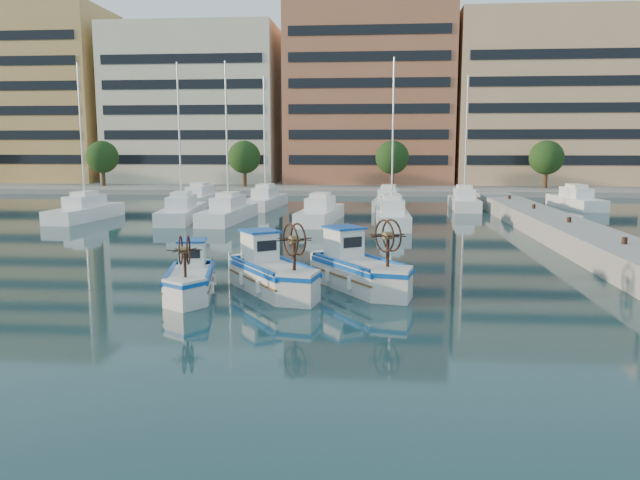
# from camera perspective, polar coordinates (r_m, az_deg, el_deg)

# --- Properties ---
(ground) EXTENTS (300.00, 300.00, 0.00)m
(ground) POSITION_cam_1_polar(r_m,az_deg,el_deg) (22.97, -0.09, -5.19)
(ground) COLOR #193B42
(ground) RESTS_ON ground
(quay) EXTENTS (3.00, 60.00, 1.20)m
(quay) POSITION_cam_1_polar(r_m,az_deg,el_deg) (32.53, 24.75, -0.84)
(quay) COLOR gray
(quay) RESTS_ON ground
(waterfront) EXTENTS (180.00, 40.00, 25.60)m
(waterfront) POSITION_cam_1_polar(r_m,az_deg,el_deg) (87.75, 9.99, 12.08)
(waterfront) COLOR gray
(waterfront) RESTS_ON ground
(yacht_marina) EXTENTS (42.59, 22.27, 11.50)m
(yacht_marina) POSITION_cam_1_polar(r_m,az_deg,el_deg) (50.76, -0.90, 2.96)
(yacht_marina) COLOR white
(yacht_marina) RESTS_ON ground
(fishing_boat_a) EXTENTS (2.29, 4.04, 2.45)m
(fishing_boat_a) POSITION_cam_1_polar(r_m,az_deg,el_deg) (23.69, -11.76, -3.28)
(fishing_boat_a) COLOR silver
(fishing_boat_a) RESTS_ON ground
(fishing_boat_b) EXTENTS (3.95, 4.60, 2.82)m
(fishing_boat_b) POSITION_cam_1_polar(r_m,az_deg,el_deg) (23.74, -4.47, -2.84)
(fishing_boat_b) COLOR silver
(fishing_boat_b) RESTS_ON ground
(fishing_boat_c) EXTENTS (4.04, 4.73, 2.90)m
(fishing_boat_c) POSITION_cam_1_polar(r_m,az_deg,el_deg) (24.27, 3.49, -2.53)
(fishing_boat_c) COLOR silver
(fishing_boat_c) RESTS_ON ground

